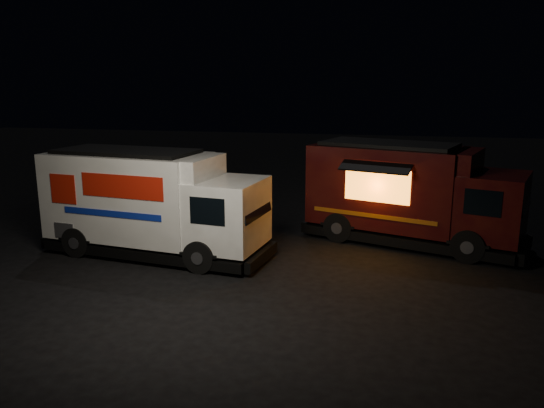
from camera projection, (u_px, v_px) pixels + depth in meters
The scene contains 3 objects.
ground at pixel (239, 266), 15.05m from camera, with size 80.00×80.00×0.00m, color black.
white_truck at pixel (156, 203), 15.76m from camera, with size 6.92×2.36×3.14m, color white, non-canonical shape.
red_truck at pixel (414, 194), 16.88m from camera, with size 6.90×2.54×3.21m, color #3E100B, non-canonical shape.
Camera 1 is at (4.07, -13.72, 5.07)m, focal length 35.00 mm.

